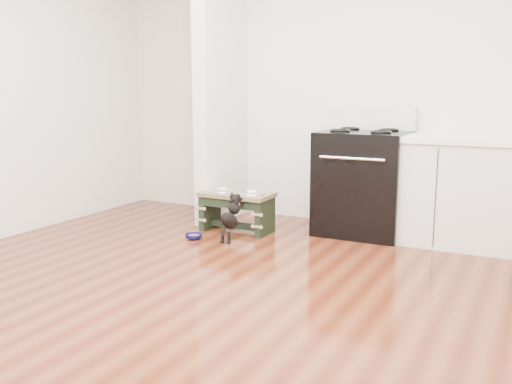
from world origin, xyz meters
The scene contains 8 objects.
ground centered at (0.00, 0.00, 0.00)m, with size 5.00×5.00×0.00m, color #491B0D.
room_shell centered at (0.00, 0.00, 1.62)m, with size 5.00×5.00×5.00m.
partition_wall centered at (-1.18, 2.10, 1.35)m, with size 0.15×0.80×2.70m, color silver.
oven_range centered at (0.25, 2.16, 0.48)m, with size 0.76×0.69×1.14m.
cabinet_run centered at (1.23, 2.18, 0.45)m, with size 1.24×0.64×0.91m.
dog_feeder centered at (-0.79, 1.70, 0.26)m, with size 0.66×0.35×0.37m.
puppy centered at (-0.67, 1.39, 0.22)m, with size 0.12×0.34×0.40m.
floor_bowl centered at (-0.99, 1.28, 0.02)m, with size 0.19×0.19×0.05m.
Camera 1 is at (1.69, -2.75, 1.30)m, focal length 40.00 mm.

